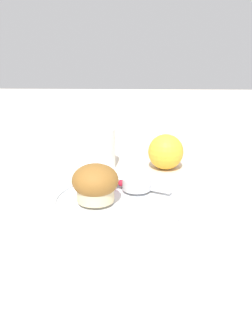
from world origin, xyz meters
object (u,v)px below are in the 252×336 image
at_px(butter_knife, 132,184).
at_px(orange_fruit, 166,152).
at_px(muffin, 95,183).
at_px(juice_glass, 97,148).

relative_size(butter_knife, orange_fruit, 1.86).
bearing_deg(muffin, butter_knife, 48.79).
distance_m(butter_knife, juice_glass, 0.17).
bearing_deg(orange_fruit, juice_glass, -179.93).
xyz_separation_m(muffin, butter_knife, (0.06, 0.07, -0.03)).
distance_m(orange_fruit, juice_glass, 0.15).
height_order(muffin, butter_knife, muffin).
bearing_deg(muffin, juice_glass, 95.22).
bearing_deg(orange_fruit, butter_knife, -115.46).
bearing_deg(juice_glass, muffin, -84.78).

